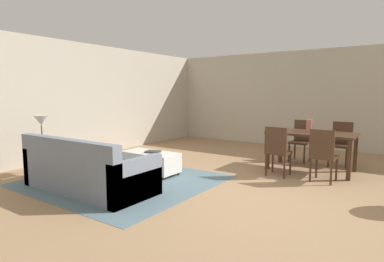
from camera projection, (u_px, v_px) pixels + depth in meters
The scene contains 15 objects.
ground_plane at pixel (238, 197), 4.68m from camera, with size 10.80×10.80×0.00m, color #9E7A56.
wall_back at pixel (322, 99), 8.60m from camera, with size 9.00×0.12×2.70m, color #BCB2A0.
wall_left at pixel (76, 100), 7.47m from camera, with size 0.12×11.00×2.70m, color #BCB2A0.
area_rug at pixel (123, 180), 5.55m from camera, with size 3.00×2.80×0.01m, color slate.
couch at pixel (87, 172), 4.98m from camera, with size 2.19×0.95×0.86m.
ottoman_table at pixel (151, 161), 6.01m from camera, with size 1.10×0.53×0.42m.
side_table at pixel (43, 151), 5.83m from camera, with size 0.40×0.40×0.60m.
table_lamp at pixel (41, 122), 5.77m from camera, with size 0.26×0.26×0.53m.
dining_table at pixel (311, 137), 6.23m from camera, with size 1.61×0.88×0.76m.
dining_chair_near_left at pixel (277, 148), 5.79m from camera, with size 0.40×0.40×0.92m.
dining_chair_near_right at pixel (323, 153), 5.38m from camera, with size 0.42×0.42×0.92m.
dining_chair_far_left at pixel (301, 138), 7.10m from camera, with size 0.43×0.43×0.92m.
dining_chair_far_right at pixel (341, 141), 6.68m from camera, with size 0.42×0.42×0.92m.
vase_centerpiece at pixel (309, 126), 6.25m from camera, with size 0.11×0.11×0.25m, color #B26659.
book_on_ottoman at pixel (153, 152), 5.94m from camera, with size 0.26×0.20×0.03m, color #333338.
Camera 1 is at (2.01, -4.11, 1.53)m, focal length 29.69 mm.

